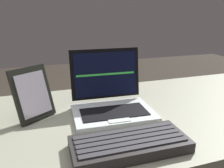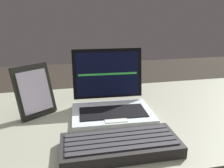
% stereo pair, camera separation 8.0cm
% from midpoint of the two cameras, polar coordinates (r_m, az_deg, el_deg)
% --- Properties ---
extents(desk, '(1.67, 0.65, 0.72)m').
position_cam_midpoint_polar(desk, '(0.86, 0.52, -11.64)').
color(desk, '#999D86').
rests_on(desk, ground).
extents(laptop_front, '(0.29, 0.24, 0.22)m').
position_cam_midpoint_polar(laptop_front, '(0.83, -3.13, -4.14)').
color(laptop_front, silver).
rests_on(laptop_front, desk).
extents(external_keyboard, '(0.32, 0.14, 0.04)m').
position_cam_midpoint_polar(external_keyboard, '(0.63, 0.73, -15.06)').
color(external_keyboard, '#2B2A2A').
rests_on(external_keyboard, desk).
extents(photo_frame, '(0.14, 0.12, 0.18)m').
position_cam_midpoint_polar(photo_frame, '(0.82, -22.13, -2.41)').
color(photo_frame, black).
rests_on(photo_frame, desk).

